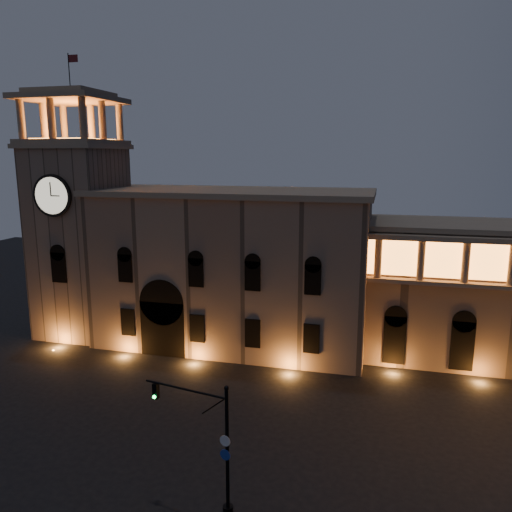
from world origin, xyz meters
name	(u,v)px	position (x,y,z in m)	size (l,w,h in m)	color
ground	(172,449)	(0.00, 0.00, 0.00)	(160.00, 160.00, 0.00)	black
government_building	(231,268)	(-2.08, 21.93, 8.77)	(30.80, 12.80, 17.60)	#866B57
clock_tower	(80,231)	(-20.50, 20.98, 12.50)	(9.80, 9.80, 32.40)	#866B57
traffic_light	(212,443)	(4.99, -4.99, 4.34)	(5.94, 1.44, 8.26)	black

